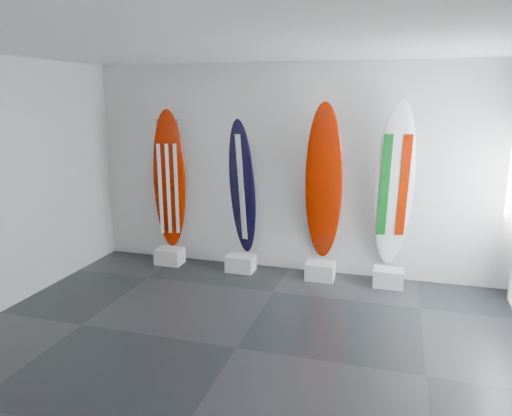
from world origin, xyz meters
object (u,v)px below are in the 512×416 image
(surfboard_swiss, at_px, (324,184))
(surfboard_usa, at_px, (170,180))
(surfboard_navy, at_px, (242,188))
(surfboard_italy, at_px, (394,186))

(surfboard_swiss, bearing_deg, surfboard_usa, 175.01)
(surfboard_navy, bearing_deg, surfboard_swiss, 18.95)
(surfboard_usa, distance_m, surfboard_italy, 3.27)
(surfboard_navy, xyz_separation_m, surfboard_italy, (2.12, 0.00, 0.14))
(surfboard_navy, bearing_deg, surfboard_italy, 18.95)
(surfboard_usa, height_order, surfboard_navy, surfboard_usa)
(surfboard_usa, xyz_separation_m, surfboard_italy, (3.27, 0.00, 0.07))
(surfboard_swiss, relative_size, surfboard_italy, 0.99)
(surfboard_swiss, distance_m, surfboard_italy, 0.93)
(surfboard_italy, bearing_deg, surfboard_usa, 168.48)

